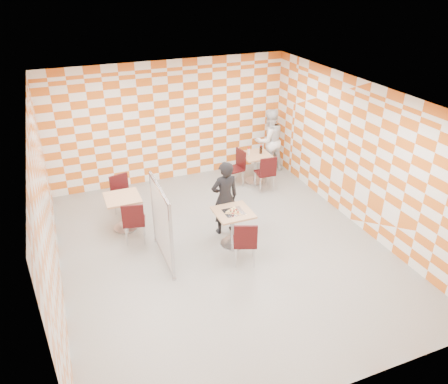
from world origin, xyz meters
The scene contains 15 objects.
room_shell centered at (0.00, 0.54, 1.50)m, with size 7.00×7.00×7.00m.
main_table centered at (0.25, 0.09, 0.51)m, with size 0.70×0.70×0.75m.
second_table centered at (1.87, 2.47, 0.51)m, with size 0.70×0.70×0.75m.
empty_table centered at (-1.62, 1.48, 0.51)m, with size 0.70×0.70×0.75m.
chair_main_front centered at (0.18, -0.61, 0.54)m, with size 0.55×0.55×0.92m.
chair_second_front centered at (1.88, 1.89, 0.54)m, with size 0.45×0.46×0.92m.
chair_second_side centered at (1.37, 2.48, 0.54)m, with size 0.48×0.47×0.92m.
chair_empty_near centered at (-1.53, 0.84, 0.54)m, with size 0.51×0.51×0.92m.
chair_empty_far centered at (-1.54, 2.10, 0.54)m, with size 0.51×0.52×0.92m.
partition centered at (-1.15, 0.11, 0.79)m, with size 0.08×1.38×1.55m.
man_dark centered at (0.27, 0.59, 0.79)m, with size 0.58×0.38×1.58m, color black.
man_white centered at (2.50, 2.98, 0.85)m, with size 0.82×0.64×1.69m, color white.
pizza_on_foil centered at (0.25, 0.08, 0.77)m, with size 0.40×0.40×0.04m.
sport_bottle centered at (1.69, 2.51, 0.84)m, with size 0.06×0.06×0.20m.
soda_bottle centered at (2.01, 2.47, 0.85)m, with size 0.07×0.07×0.23m.
Camera 1 is at (-2.61, -6.54, 4.98)m, focal length 35.00 mm.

